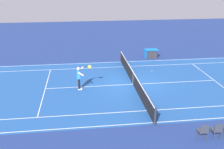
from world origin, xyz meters
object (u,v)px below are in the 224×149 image
object	(u,v)px
tennis_net	(133,78)
equipment_cart_tarped	(151,53)
tennis_player_near	(79,77)
spectator_chair_1	(217,130)
spectator_chair_2	(203,131)
tennis_ball	(152,71)

from	to	relation	value
tennis_net	equipment_cart_tarped	size ratio (longest dim) A/B	9.36
tennis_player_near	spectator_chair_1	world-z (taller)	tennis_player_near
tennis_net	spectator_chair_1	bearing A→B (deg)	109.83
tennis_player_near	spectator_chair_1	xyz separation A→B (m)	(-6.60, 7.02, -0.41)
spectator_chair_2	equipment_cart_tarped	distance (m)	13.93
spectator_chair_2	equipment_cart_tarped	bearing A→B (deg)	-94.83
tennis_net	spectator_chair_1	world-z (taller)	tennis_net
tennis_ball	tennis_player_near	bearing A→B (deg)	25.14
tennis_player_near	spectator_chair_1	bearing A→B (deg)	133.24
tennis_player_near	tennis_ball	distance (m)	6.77
spectator_chair_2	tennis_player_near	bearing A→B (deg)	-50.06
tennis_ball	equipment_cart_tarped	size ratio (longest dim) A/B	0.05
tennis_player_near	spectator_chair_1	distance (m)	9.64
tennis_ball	spectator_chair_1	xyz separation A→B (m)	(-0.52, 9.87, 0.49)
spectator_chair_1	spectator_chair_2	world-z (taller)	same
tennis_player_near	spectator_chair_2	xyz separation A→B (m)	(-5.88, 7.02, -0.41)
tennis_player_near	equipment_cart_tarped	world-z (taller)	tennis_player_near
tennis_net	equipment_cart_tarped	distance (m)	7.22
tennis_net	spectator_chair_2	distance (m)	7.62
tennis_net	equipment_cart_tarped	world-z (taller)	tennis_net
tennis_player_near	equipment_cart_tarped	size ratio (longest dim) A/B	1.36
tennis_net	tennis_ball	world-z (taller)	tennis_net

